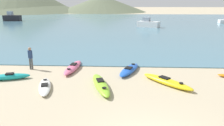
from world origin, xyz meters
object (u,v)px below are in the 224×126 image
(kayak_on_sand_5, at_px, (129,70))
(kayak_on_sand_6, at_px, (101,84))
(kayak_on_sand_0, at_px, (73,67))
(person_near_waterline, at_px, (30,57))
(kayak_on_sand_1, at_px, (8,77))
(moored_boat_0, at_px, (12,18))
(moored_boat_2, at_px, (148,24))
(kayak_on_sand_4, at_px, (45,86))
(kayak_on_sand_3, at_px, (167,81))

(kayak_on_sand_5, xyz_separation_m, kayak_on_sand_6, (-1.66, -2.88, 0.02))
(kayak_on_sand_0, bearing_deg, person_near_waterline, -178.82)
(kayak_on_sand_1, height_order, moored_boat_0, moored_boat_0)
(kayak_on_sand_5, xyz_separation_m, moored_boat_2, (4.16, 26.92, 0.53))
(kayak_on_sand_4, height_order, kayak_on_sand_5, kayak_on_sand_5)
(kayak_on_sand_4, relative_size, person_near_waterline, 1.74)
(kayak_on_sand_0, height_order, person_near_waterline, person_near_waterline)
(kayak_on_sand_6, distance_m, moored_boat_2, 30.37)
(kayak_on_sand_5, bearing_deg, kayak_on_sand_4, -145.63)
(kayak_on_sand_5, relative_size, person_near_waterline, 2.06)
(kayak_on_sand_3, distance_m, moored_boat_2, 29.22)
(kayak_on_sand_4, bearing_deg, kayak_on_sand_0, 77.82)
(kayak_on_sand_4, distance_m, person_near_waterline, 4.19)
(kayak_on_sand_3, relative_size, person_near_waterline, 1.91)
(kayak_on_sand_0, relative_size, kayak_on_sand_6, 0.97)
(kayak_on_sand_0, height_order, kayak_on_sand_6, kayak_on_sand_6)
(kayak_on_sand_3, xyz_separation_m, kayak_on_sand_5, (-2.10, 2.22, -0.02))
(kayak_on_sand_0, height_order, moored_boat_2, moored_boat_2)
(kayak_on_sand_1, distance_m, kayak_on_sand_5, 7.72)
(kayak_on_sand_4, height_order, moored_boat_2, moored_boat_2)
(kayak_on_sand_1, distance_m, moored_boat_2, 31.09)
(person_near_waterline, bearing_deg, kayak_on_sand_5, -2.19)
(kayak_on_sand_0, height_order, kayak_on_sand_1, kayak_on_sand_1)
(kayak_on_sand_3, distance_m, person_near_waterline, 9.37)
(kayak_on_sand_5, distance_m, person_near_waterline, 6.95)
(kayak_on_sand_0, distance_m, moored_boat_2, 27.81)
(kayak_on_sand_1, xyz_separation_m, moored_boat_0, (-20.35, 41.06, 0.69))
(moored_boat_0, height_order, moored_boat_2, moored_boat_0)
(kayak_on_sand_4, bearing_deg, person_near_waterline, 122.15)
(kayak_on_sand_3, bearing_deg, kayak_on_sand_4, -171.62)
(kayak_on_sand_0, xyz_separation_m, moored_boat_2, (8.11, 26.60, 0.52))
(kayak_on_sand_6, xyz_separation_m, moored_boat_0, (-26.18, 42.05, 0.69))
(kayak_on_sand_1, bearing_deg, kayak_on_sand_5, 14.20)
(kayak_on_sand_4, bearing_deg, kayak_on_sand_1, 154.44)
(kayak_on_sand_4, distance_m, kayak_on_sand_5, 5.71)
(kayak_on_sand_5, distance_m, moored_boat_2, 27.25)
(kayak_on_sand_6, distance_m, moored_boat_0, 49.54)
(kayak_on_sand_3, height_order, kayak_on_sand_5, kayak_on_sand_3)
(kayak_on_sand_1, distance_m, kayak_on_sand_3, 9.59)
(kayak_on_sand_6, bearing_deg, kayak_on_sand_4, -173.59)
(kayak_on_sand_3, height_order, kayak_on_sand_6, same)
(kayak_on_sand_0, height_order, moored_boat_0, moored_boat_0)
(kayak_on_sand_0, relative_size, kayak_on_sand_5, 1.07)
(moored_boat_2, bearing_deg, kayak_on_sand_0, -106.95)
(kayak_on_sand_5, xyz_separation_m, moored_boat_0, (-27.84, 39.17, 0.71))
(kayak_on_sand_1, bearing_deg, moored_boat_0, 116.37)
(person_near_waterline, bearing_deg, kayak_on_sand_3, -15.42)
(kayak_on_sand_0, distance_m, kayak_on_sand_4, 3.63)
(kayak_on_sand_4, bearing_deg, kayak_on_sand_5, 34.37)
(kayak_on_sand_6, bearing_deg, kayak_on_sand_1, 170.41)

